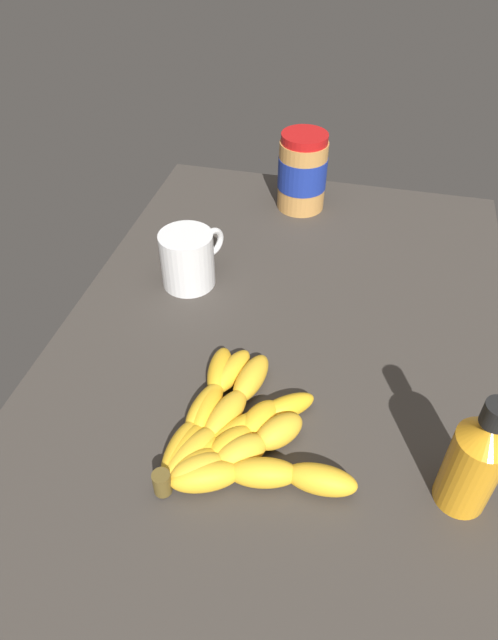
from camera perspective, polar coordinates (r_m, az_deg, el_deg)
The scene contains 5 objects.
ground_plane at distance 79.32cm, azimuth 3.37°, elevation -3.57°, with size 96.41×63.81×3.84cm, color #38332D.
banana_bunch at distance 66.11cm, azimuth -1.99°, elevation -11.46°, with size 23.16×21.87×3.52cm.
peanut_butter_jar at distance 104.57cm, azimuth 5.46°, elevation 14.79°, with size 8.81×8.81×14.11cm.
honey_bottle at distance 61.97cm, azimuth 22.03°, elevation -13.14°, with size 5.52×5.52×15.45cm.
coffee_mug at distance 86.36cm, azimuth -6.20°, elevation 6.23°, with size 11.14×8.26×8.81cm.
Camera 1 is at (54.77, 8.31, 54.84)cm, focal length 31.41 mm.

